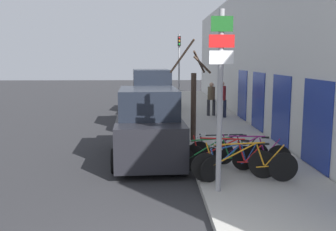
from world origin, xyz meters
name	(u,v)px	position (x,y,z in m)	size (l,w,h in m)	color
ground_plane	(156,131)	(0.00, 11.20, 0.00)	(80.00, 80.00, 0.00)	#28282B
sidewalk_curb	(208,119)	(2.60, 14.00, 0.07)	(3.20, 32.00, 0.15)	#9E9B93
building_facade	(244,56)	(4.35, 13.91, 3.22)	(0.23, 32.00, 6.50)	silver
signpost	(220,95)	(1.35, 3.40, 2.28)	(0.54, 0.14, 3.91)	#939399
bicycle_0	(245,165)	(2.08, 4.00, 0.56)	(2.54, 0.44, 0.97)	black
bicycle_1	(235,162)	(1.92, 4.40, 0.51)	(1.83, 1.15, 0.83)	black
bicycle_2	(227,159)	(1.76, 4.58, 0.56)	(2.28, 0.98, 0.96)	black
bicycle_3	(214,157)	(1.47, 4.84, 0.54)	(2.27, 0.44, 0.90)	black
bicycle_4	(250,153)	(2.55, 5.29, 0.52)	(2.04, 0.72, 0.87)	black
bicycle_5	(228,151)	(1.98, 5.53, 0.52)	(2.19, 0.46, 0.86)	black
parked_car_0	(148,127)	(-0.24, 6.72, 0.99)	(2.28, 4.72, 2.18)	black
parked_car_1	(151,102)	(-0.21, 12.10, 1.16)	(2.20, 4.41, 2.59)	silver
parked_car_2	(151,95)	(-0.27, 17.19, 0.98)	(2.10, 4.73, 2.17)	#51565B
pedestrian_near	(222,97)	(3.29, 13.97, 1.20)	(0.47, 0.40, 1.81)	#1E2338
pedestrian_far	(211,96)	(2.86, 14.61, 1.14)	(0.45, 0.38, 1.72)	#333338
street_tree	(193,98)	(1.31, 8.54, 1.69)	(1.42, 1.25, 3.58)	#3D2D23
traffic_light	(179,59)	(1.53, 19.99, 3.03)	(0.20, 0.30, 4.50)	#939399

